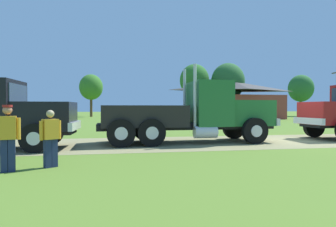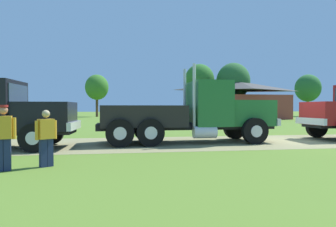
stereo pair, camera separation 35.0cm
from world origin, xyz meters
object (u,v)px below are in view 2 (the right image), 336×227
truck_foreground_white (191,114)px  visitor_walking_mid (46,137)px  visitor_standing_near (3,135)px  shed_building (239,101)px

truck_foreground_white → visitor_walking_mid: truck_foreground_white is taller
visitor_standing_near → truck_foreground_white: bearing=40.6°
truck_foreground_white → visitor_standing_near: (-6.11, -5.24, -0.39)m
visitor_standing_near → visitor_walking_mid: (0.93, 0.41, -0.09)m
visitor_standing_near → visitor_walking_mid: size_ratio=1.09×
visitor_standing_near → shed_building: 36.64m
visitor_standing_near → shed_building: (19.03, 31.27, 1.67)m
truck_foreground_white → visitor_standing_near: 8.06m
visitor_walking_mid → visitor_standing_near: bearing=-156.1°
visitor_walking_mid → shed_building: (18.10, 30.86, 1.76)m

